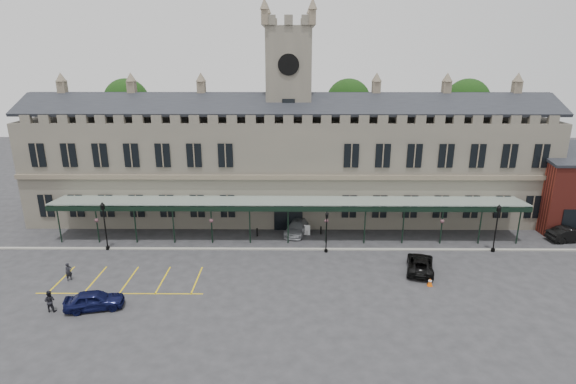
{
  "coord_description": "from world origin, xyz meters",
  "views": [
    {
      "loc": [
        0.32,
        -36.49,
        19.1
      ],
      "look_at": [
        0.0,
        6.0,
        6.0
      ],
      "focal_mm": 28.0,
      "sensor_mm": 36.0,
      "label": 1
    }
  ],
  "objects_px": {
    "lamp_post_mid": "(327,228)",
    "person_b": "(50,301)",
    "station_building": "(289,164)",
    "car_left_a": "(94,300)",
    "sign_board": "(307,230)",
    "lamp_post_right": "(497,224)",
    "car_taxi": "(297,227)",
    "car_van": "(420,264)",
    "person_a": "(69,272)",
    "car_right_b": "(570,234)",
    "clock_tower": "(289,108)",
    "lamp_post_left": "(104,222)",
    "traffic_cone": "(430,282)"
  },
  "relations": [
    {
      "from": "station_building",
      "to": "car_left_a",
      "type": "bearing_deg",
      "value": -124.75
    },
    {
      "from": "car_van",
      "to": "person_a",
      "type": "relative_size",
      "value": 3.03
    },
    {
      "from": "person_a",
      "to": "sign_board",
      "type": "bearing_deg",
      "value": -25.25
    },
    {
      "from": "station_building",
      "to": "clock_tower",
      "type": "height_order",
      "value": "clock_tower"
    },
    {
      "from": "person_a",
      "to": "car_van",
      "type": "bearing_deg",
      "value": -47.77
    },
    {
      "from": "car_left_a",
      "to": "sign_board",
      "type": "bearing_deg",
      "value": -61.33
    },
    {
      "from": "lamp_post_right",
      "to": "person_b",
      "type": "bearing_deg",
      "value": -163.9
    },
    {
      "from": "car_taxi",
      "to": "person_b",
      "type": "xyz_separation_m",
      "value": [
        -19.3,
        -16.07,
        0.15
      ]
    },
    {
      "from": "lamp_post_mid",
      "to": "lamp_post_right",
      "type": "height_order",
      "value": "lamp_post_right"
    },
    {
      "from": "car_van",
      "to": "person_b",
      "type": "relative_size",
      "value": 2.85
    },
    {
      "from": "car_right_b",
      "to": "person_a",
      "type": "xyz_separation_m",
      "value": [
        -49.18,
        -9.06,
        0.05
      ]
    },
    {
      "from": "station_building",
      "to": "lamp_post_right",
      "type": "height_order",
      "value": "station_building"
    },
    {
      "from": "car_taxi",
      "to": "person_b",
      "type": "height_order",
      "value": "person_b"
    },
    {
      "from": "station_building",
      "to": "person_b",
      "type": "bearing_deg",
      "value": -129.78
    },
    {
      "from": "sign_board",
      "to": "person_a",
      "type": "xyz_separation_m",
      "value": [
        -21.28,
        -10.5,
        0.26
      ]
    },
    {
      "from": "car_right_b",
      "to": "person_a",
      "type": "height_order",
      "value": "person_a"
    },
    {
      "from": "lamp_post_left",
      "to": "car_taxi",
      "type": "xyz_separation_m",
      "value": [
        19.39,
        4.59,
        -2.3
      ]
    },
    {
      "from": "car_left_a",
      "to": "person_a",
      "type": "xyz_separation_m",
      "value": [
        -4.2,
        4.6,
        0.07
      ]
    },
    {
      "from": "lamp_post_left",
      "to": "lamp_post_mid",
      "type": "xyz_separation_m",
      "value": [
        22.23,
        -0.45,
        -0.45
      ]
    },
    {
      "from": "sign_board",
      "to": "car_left_a",
      "type": "bearing_deg",
      "value": -125.31
    },
    {
      "from": "lamp_post_left",
      "to": "car_right_b",
      "type": "distance_m",
      "value": 48.49
    },
    {
      "from": "lamp_post_right",
      "to": "car_taxi",
      "type": "xyz_separation_m",
      "value": [
        -19.7,
        4.82,
        -2.26
      ]
    },
    {
      "from": "car_right_b",
      "to": "person_b",
      "type": "height_order",
      "value": "person_b"
    },
    {
      "from": "traffic_cone",
      "to": "car_van",
      "type": "xyz_separation_m",
      "value": [
        -0.09,
        2.81,
        0.33
      ]
    },
    {
      "from": "lamp_post_mid",
      "to": "car_taxi",
      "type": "distance_m",
      "value": 6.07
    },
    {
      "from": "clock_tower",
      "to": "lamp_post_mid",
      "type": "xyz_separation_m",
      "value": [
        3.83,
        -11.04,
        -10.53
      ]
    },
    {
      "from": "car_taxi",
      "to": "car_right_b",
      "type": "distance_m",
      "value": 29.05
    },
    {
      "from": "car_right_b",
      "to": "person_a",
      "type": "bearing_deg",
      "value": 92.66
    },
    {
      "from": "lamp_post_left",
      "to": "car_van",
      "type": "distance_m",
      "value": 30.98
    },
    {
      "from": "traffic_cone",
      "to": "person_b",
      "type": "bearing_deg",
      "value": -172.16
    },
    {
      "from": "clock_tower",
      "to": "lamp_post_left",
      "type": "distance_m",
      "value": 23.49
    },
    {
      "from": "car_van",
      "to": "person_a",
      "type": "distance_m",
      "value": 31.44
    },
    {
      "from": "sign_board",
      "to": "car_van",
      "type": "bearing_deg",
      "value": -26.72
    },
    {
      "from": "car_taxi",
      "to": "person_b",
      "type": "bearing_deg",
      "value": -124.81
    },
    {
      "from": "lamp_post_mid",
      "to": "car_van",
      "type": "relative_size",
      "value": 0.88
    },
    {
      "from": "lamp_post_left",
      "to": "person_b",
      "type": "distance_m",
      "value": 11.68
    },
    {
      "from": "station_building",
      "to": "person_a",
      "type": "relative_size",
      "value": 36.57
    },
    {
      "from": "lamp_post_left",
      "to": "car_van",
      "type": "height_order",
      "value": "lamp_post_left"
    },
    {
      "from": "lamp_post_mid",
      "to": "car_taxi",
      "type": "height_order",
      "value": "lamp_post_mid"
    },
    {
      "from": "sign_board",
      "to": "car_van",
      "type": "height_order",
      "value": "car_van"
    },
    {
      "from": "station_building",
      "to": "car_left_a",
      "type": "xyz_separation_m",
      "value": [
        -15.0,
        -21.62,
        -5.71
      ]
    },
    {
      "from": "lamp_post_mid",
      "to": "car_taxi",
      "type": "relative_size",
      "value": 0.87
    },
    {
      "from": "station_building",
      "to": "lamp_post_right",
      "type": "bearing_deg",
      "value": -27.39
    },
    {
      "from": "station_building",
      "to": "lamp_post_mid",
      "type": "xyz_separation_m",
      "value": [
        3.83,
        -10.95,
        -3.89
      ]
    },
    {
      "from": "sign_board",
      "to": "person_b",
      "type": "relative_size",
      "value": 0.66
    },
    {
      "from": "lamp_post_right",
      "to": "traffic_cone",
      "type": "xyz_separation_m",
      "value": [
        -8.43,
        -7.05,
        -2.63
      ]
    },
    {
      "from": "clock_tower",
      "to": "person_a",
      "type": "distance_m",
      "value": 28.5
    },
    {
      "from": "person_b",
      "to": "lamp_post_mid",
      "type": "bearing_deg",
      "value": -153.94
    },
    {
      "from": "lamp_post_mid",
      "to": "person_b",
      "type": "distance_m",
      "value": 24.79
    },
    {
      "from": "lamp_post_right",
      "to": "sign_board",
      "type": "height_order",
      "value": "lamp_post_right"
    }
  ]
}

